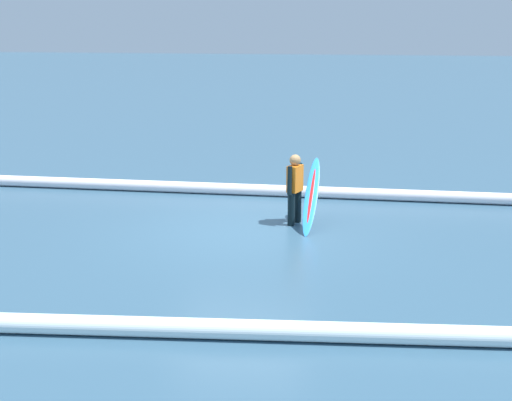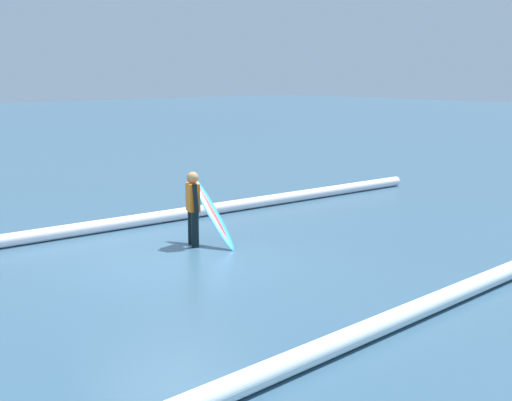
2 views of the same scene
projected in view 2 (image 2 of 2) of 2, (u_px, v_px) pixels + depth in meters
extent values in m
plane|color=#32546B|center=(171.00, 261.00, 12.75)|extent=(124.38, 124.38, 0.00)
cylinder|color=black|center=(192.00, 227.00, 13.95)|extent=(0.14, 0.14, 0.66)
cylinder|color=black|center=(195.00, 230.00, 13.68)|extent=(0.14, 0.14, 0.66)
cube|color=orange|center=(193.00, 197.00, 13.71)|extent=(0.32, 0.39, 0.52)
sphere|color=#9E774C|center=(193.00, 178.00, 13.65)|extent=(0.22, 0.22, 0.22)
cylinder|color=black|center=(190.00, 195.00, 13.91)|extent=(0.09, 0.19, 0.56)
cylinder|color=black|center=(196.00, 199.00, 13.51)|extent=(0.09, 0.15, 0.56)
ellipsoid|color=#268CE5|center=(212.00, 212.00, 13.88)|extent=(0.35, 1.42, 1.26)
ellipsoid|color=red|center=(212.00, 212.00, 13.88)|extent=(0.17, 1.14, 1.02)
cylinder|color=white|center=(147.00, 219.00, 15.67)|extent=(16.67, 0.39, 0.26)
cylinder|color=white|center=(484.00, 282.00, 11.03)|extent=(18.69, 1.74, 0.26)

